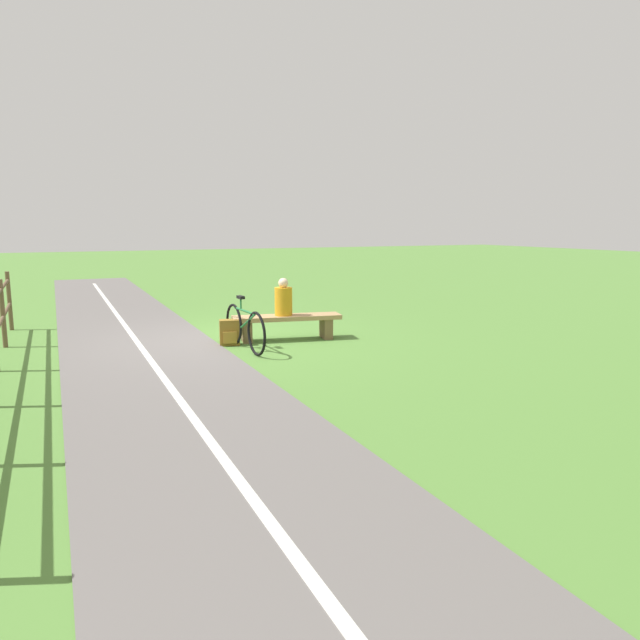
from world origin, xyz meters
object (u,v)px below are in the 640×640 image
at_px(person_seated, 283,300).
at_px(backpack, 230,333).
at_px(bench, 287,322).
at_px(bicycle, 245,328).

bearing_deg(person_seated, backpack, 13.18).
relative_size(bench, bicycle, 1.15).
bearing_deg(backpack, person_seated, -177.66).
distance_m(person_seated, backpack, 1.16).
relative_size(bicycle, backpack, 3.92).
distance_m(bench, person_seated, 0.43).
xyz_separation_m(person_seated, backpack, (1.03, 0.04, -0.52)).
xyz_separation_m(bicycle, backpack, (0.12, -0.49, -0.16)).
relative_size(person_seated, backpack, 1.52).
height_order(bench, backpack, bench).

